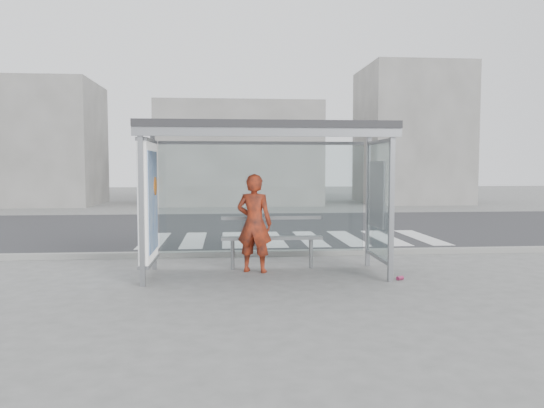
% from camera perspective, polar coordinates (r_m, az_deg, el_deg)
% --- Properties ---
extents(ground, '(80.00, 80.00, 0.00)m').
position_cam_1_polar(ground, '(9.31, -0.68, -7.65)').
color(ground, '#61615F').
rests_on(ground, ground).
extents(road, '(30.00, 10.00, 0.01)m').
position_cam_1_polar(road, '(16.21, -2.57, -2.62)').
color(road, '#2E2E31').
rests_on(road, ground).
extents(curb, '(30.00, 0.18, 0.12)m').
position_cam_1_polar(curb, '(11.21, -1.44, -5.33)').
color(curb, gray).
rests_on(curb, ground).
extents(crosswalk, '(7.55, 3.00, 0.00)m').
position_cam_1_polar(crosswalk, '(13.82, 2.03, -3.79)').
color(crosswalk, silver).
rests_on(crosswalk, ground).
extents(bus_shelter, '(4.25, 1.65, 2.62)m').
position_cam_1_polar(bus_shelter, '(9.16, -3.04, 4.64)').
color(bus_shelter, gray).
rests_on(bus_shelter, ground).
extents(building_left, '(6.00, 5.00, 6.00)m').
position_cam_1_polar(building_left, '(28.66, -24.14, 5.93)').
color(building_left, slate).
rests_on(building_left, ground).
extents(building_center, '(8.00, 5.00, 5.00)m').
position_cam_1_polar(building_center, '(27.10, -3.61, 5.35)').
color(building_center, slate).
rests_on(building_center, ground).
extents(building_right, '(5.00, 5.00, 7.00)m').
position_cam_1_polar(building_right, '(28.82, 14.72, 7.14)').
color(building_right, slate).
rests_on(building_right, ground).
extents(person, '(0.75, 0.62, 1.76)m').
position_cam_1_polar(person, '(9.45, -1.92, -2.07)').
color(person, orange).
rests_on(person, ground).
extents(bench, '(1.87, 0.23, 0.97)m').
position_cam_1_polar(bench, '(9.80, -0.01, -3.67)').
color(bench, slate).
rests_on(bench, ground).
extents(soda_can, '(0.14, 0.12, 0.07)m').
position_cam_1_polar(soda_can, '(9.16, 13.61, -7.74)').
color(soda_can, '#C73A6F').
rests_on(soda_can, ground).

